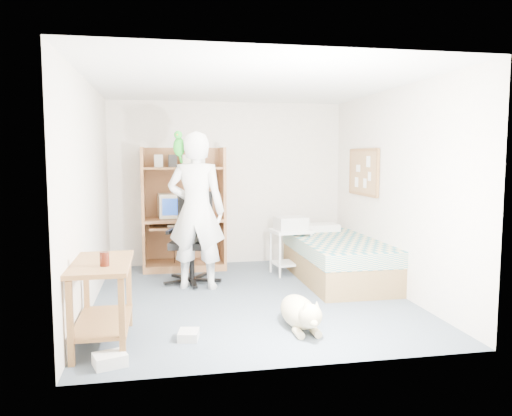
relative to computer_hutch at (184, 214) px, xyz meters
The scene contains 21 objects.
floor 2.05m from the computer_hutch, 68.06° to the right, with size 4.00×4.00×0.00m, color #4C5867.
wall_back 0.86m from the computer_hutch, 20.54° to the left, with size 3.60×0.02×2.50m, color silver.
wall_right 3.07m from the computer_hutch, 34.80° to the right, with size 0.02×4.00×2.50m, color silver.
wall_left 2.10m from the computer_hutch, 122.33° to the right, with size 0.02×4.00×2.50m, color silver.
ceiling 2.52m from the computer_hutch, 68.06° to the right, with size 3.60×4.00×0.02m, color white.
computer_hutch is the anchor object (origin of this frame).
bed 2.35m from the computer_hutch, 29.29° to the right, with size 1.02×2.02×0.66m.
side_desk 3.08m from the computer_hutch, 106.14° to the right, with size 0.50×1.00×0.75m.
corkboard 2.69m from the computer_hutch, 18.72° to the right, with size 0.04×0.94×0.66m.
office_chair 0.96m from the computer_hutch, 85.03° to the right, with size 0.67×0.68×1.19m.
person 1.20m from the computer_hutch, 84.76° to the right, with size 0.72×0.47×1.98m, color white.
parrot 1.53m from the computer_hutch, 94.58° to the right, with size 0.15×0.25×0.40m.
dog 3.11m from the computer_hutch, 70.99° to the right, with size 0.33×0.98×0.37m.
printer_cart 1.66m from the computer_hutch, 24.37° to the right, with size 0.59×0.50×0.64m.
printer 1.62m from the computer_hutch, 24.37° to the right, with size 0.42×0.32×0.18m, color beige.
crt_monitor 0.22m from the computer_hutch, behind, with size 0.40×0.42×0.35m.
keyboard 0.22m from the computer_hutch, 96.87° to the right, with size 0.45×0.16×0.03m, color beige.
pencil_cup 0.38m from the computer_hutch, 13.27° to the right, with size 0.08×0.08×0.12m, color gold.
drink_glass 3.23m from the computer_hutch, 104.34° to the right, with size 0.08×0.08×0.12m, color #3D1309.
floor_box_a 3.60m from the computer_hutch, 102.27° to the right, with size 0.25×0.20×0.10m, color white.
floor_box_b 3.07m from the computer_hutch, 91.87° to the right, with size 0.18×0.22×0.08m, color beige.
Camera 1 is at (-1.01, -5.70, 1.68)m, focal length 35.00 mm.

